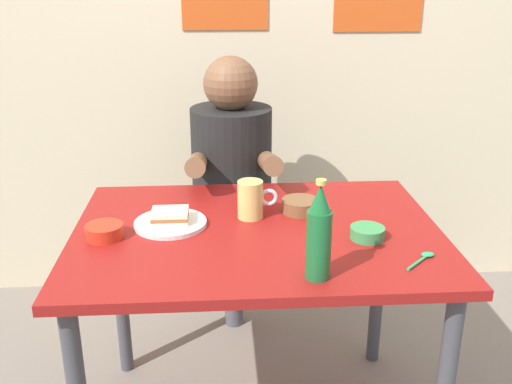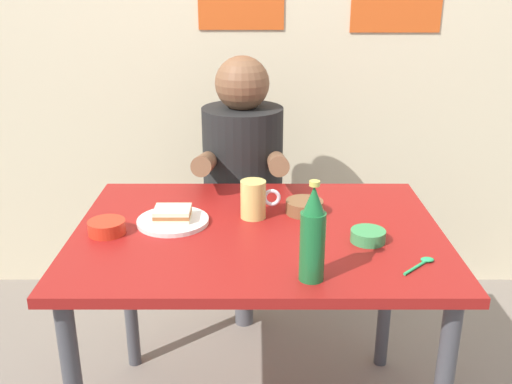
{
  "view_description": "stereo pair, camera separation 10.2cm",
  "coord_description": "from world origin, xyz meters",
  "px_view_note": "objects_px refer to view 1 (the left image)",
  "views": [
    {
      "loc": [
        -0.11,
        -1.6,
        1.47
      ],
      "look_at": [
        0.0,
        0.05,
        0.84
      ],
      "focal_mm": 40.99,
      "sensor_mm": 36.0,
      "label": 1
    },
    {
      "loc": [
        -0.01,
        -1.6,
        1.47
      ],
      "look_at": [
        0.0,
        0.05,
        0.84
      ],
      "focal_mm": 40.99,
      "sensor_mm": 36.0,
      "label": 2
    }
  ],
  "objects_px": {
    "sandwich": "(170,216)",
    "dip_bowl_green": "(367,232)",
    "stool": "(233,252)",
    "plate_orange": "(170,223)",
    "beer_bottle": "(319,234)",
    "dining_table": "(257,257)",
    "beer_mug": "(251,199)",
    "person_seated": "(232,159)"
  },
  "relations": [
    {
      "from": "sandwich",
      "to": "dip_bowl_green",
      "type": "xyz_separation_m",
      "value": [
        0.58,
        -0.13,
        -0.01
      ]
    },
    {
      "from": "stool",
      "to": "plate_orange",
      "type": "height_order",
      "value": "plate_orange"
    },
    {
      "from": "beer_bottle",
      "to": "stool",
      "type": "bearing_deg",
      "value": 101.6
    },
    {
      "from": "dining_table",
      "to": "plate_orange",
      "type": "distance_m",
      "value": 0.28
    },
    {
      "from": "stool",
      "to": "beer_mug",
      "type": "distance_m",
      "value": 0.71
    },
    {
      "from": "person_seated",
      "to": "dip_bowl_green",
      "type": "relative_size",
      "value": 7.19
    },
    {
      "from": "beer_bottle",
      "to": "dip_bowl_green",
      "type": "height_order",
      "value": "beer_bottle"
    },
    {
      "from": "plate_orange",
      "to": "beer_mug",
      "type": "distance_m",
      "value": 0.26
    },
    {
      "from": "plate_orange",
      "to": "dip_bowl_green",
      "type": "xyz_separation_m",
      "value": [
        0.58,
        -0.13,
        0.01
      ]
    },
    {
      "from": "stool",
      "to": "beer_bottle",
      "type": "bearing_deg",
      "value": -78.4
    },
    {
      "from": "beer_bottle",
      "to": "sandwich",
      "type": "bearing_deg",
      "value": 138.61
    },
    {
      "from": "dining_table",
      "to": "beer_mug",
      "type": "height_order",
      "value": "beer_mug"
    },
    {
      "from": "person_seated",
      "to": "sandwich",
      "type": "height_order",
      "value": "person_seated"
    },
    {
      "from": "person_seated",
      "to": "sandwich",
      "type": "relative_size",
      "value": 6.54
    },
    {
      "from": "stool",
      "to": "person_seated",
      "type": "distance_m",
      "value": 0.42
    },
    {
      "from": "dining_table",
      "to": "beer_bottle",
      "type": "relative_size",
      "value": 4.2
    },
    {
      "from": "person_seated",
      "to": "plate_orange",
      "type": "relative_size",
      "value": 3.27
    },
    {
      "from": "person_seated",
      "to": "beer_mug",
      "type": "bearing_deg",
      "value": -84.93
    },
    {
      "from": "person_seated",
      "to": "beer_bottle",
      "type": "xyz_separation_m",
      "value": [
        0.19,
        -0.92,
        0.09
      ]
    },
    {
      "from": "stool",
      "to": "sandwich",
      "type": "distance_m",
      "value": 0.75
    },
    {
      "from": "dining_table",
      "to": "person_seated",
      "type": "relative_size",
      "value": 1.53
    },
    {
      "from": "person_seated",
      "to": "beer_mug",
      "type": "xyz_separation_m",
      "value": [
        0.05,
        -0.53,
        0.03
      ]
    },
    {
      "from": "dining_table",
      "to": "dip_bowl_green",
      "type": "relative_size",
      "value": 11.0
    },
    {
      "from": "sandwich",
      "to": "beer_bottle",
      "type": "relative_size",
      "value": 0.42
    },
    {
      "from": "beer_mug",
      "to": "dip_bowl_green",
      "type": "relative_size",
      "value": 1.26
    },
    {
      "from": "sandwich",
      "to": "beer_bottle",
      "type": "xyz_separation_m",
      "value": [
        0.39,
        -0.35,
        0.09
      ]
    },
    {
      "from": "dining_table",
      "to": "person_seated",
      "type": "bearing_deg",
      "value": 95.48
    },
    {
      "from": "dining_table",
      "to": "sandwich",
      "type": "distance_m",
      "value": 0.29
    },
    {
      "from": "beer_mug",
      "to": "person_seated",
      "type": "bearing_deg",
      "value": 95.07
    },
    {
      "from": "person_seated",
      "to": "plate_orange",
      "type": "height_order",
      "value": "person_seated"
    },
    {
      "from": "dining_table",
      "to": "beer_mug",
      "type": "distance_m",
      "value": 0.18
    },
    {
      "from": "dining_table",
      "to": "stool",
      "type": "bearing_deg",
      "value": 95.38
    },
    {
      "from": "plate_orange",
      "to": "beer_mug",
      "type": "bearing_deg",
      "value": 10.76
    },
    {
      "from": "dining_table",
      "to": "person_seated",
      "type": "xyz_separation_m",
      "value": [
        -0.06,
        0.62,
        0.12
      ]
    },
    {
      "from": "person_seated",
      "to": "beer_bottle",
      "type": "distance_m",
      "value": 0.95
    },
    {
      "from": "stool",
      "to": "plate_orange",
      "type": "relative_size",
      "value": 2.05
    },
    {
      "from": "dining_table",
      "to": "beer_mug",
      "type": "bearing_deg",
      "value": 97.84
    },
    {
      "from": "stool",
      "to": "person_seated",
      "type": "height_order",
      "value": "person_seated"
    },
    {
      "from": "beer_mug",
      "to": "beer_bottle",
      "type": "xyz_separation_m",
      "value": [
        0.14,
        -0.39,
        0.06
      ]
    },
    {
      "from": "stool",
      "to": "sandwich",
      "type": "xyz_separation_m",
      "value": [
        -0.2,
        -0.59,
        0.42
      ]
    },
    {
      "from": "person_seated",
      "to": "beer_bottle",
      "type": "bearing_deg",
      "value": -78.26
    },
    {
      "from": "plate_orange",
      "to": "beer_mug",
      "type": "relative_size",
      "value": 1.75
    }
  ]
}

